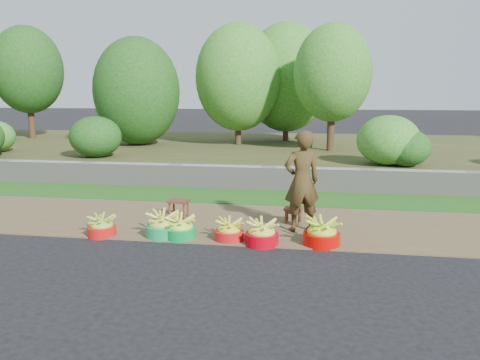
% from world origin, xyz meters
% --- Properties ---
extents(ground_plane, '(120.00, 120.00, 0.00)m').
position_xyz_m(ground_plane, '(0.00, 0.00, 0.00)').
color(ground_plane, black).
rests_on(ground_plane, ground).
extents(dirt_shoulder, '(80.00, 2.50, 0.02)m').
position_xyz_m(dirt_shoulder, '(0.00, 1.25, 0.01)').
color(dirt_shoulder, brown).
rests_on(dirt_shoulder, ground).
extents(grass_verge, '(80.00, 1.50, 0.04)m').
position_xyz_m(grass_verge, '(0.00, 3.25, 0.02)').
color(grass_verge, '#245C18').
rests_on(grass_verge, ground).
extents(retaining_wall, '(80.00, 0.35, 0.55)m').
position_xyz_m(retaining_wall, '(0.00, 4.10, 0.28)').
color(retaining_wall, gray).
rests_on(retaining_wall, ground).
extents(earth_bank, '(80.00, 10.00, 0.50)m').
position_xyz_m(earth_bank, '(0.00, 9.00, 0.25)').
color(earth_bank, '#42431F').
rests_on(earth_bank, ground).
extents(vegetation, '(33.52, 8.37, 4.51)m').
position_xyz_m(vegetation, '(-2.13, 9.00, 2.62)').
color(vegetation, '#3C2819').
rests_on(vegetation, earth_bank).
extents(basin_a, '(0.45, 0.45, 0.33)m').
position_xyz_m(basin_a, '(-2.24, 0.16, 0.15)').
color(basin_a, red).
rests_on(basin_a, ground).
extents(basin_b, '(0.54, 0.54, 0.40)m').
position_xyz_m(basin_b, '(-1.27, 0.26, 0.18)').
color(basin_b, '#13994A').
rests_on(basin_b, ground).
extents(basin_c, '(0.48, 0.48, 0.36)m').
position_xyz_m(basin_c, '(-0.97, 0.23, 0.16)').
color(basin_c, '#038E34').
rests_on(basin_c, ground).
extents(basin_d, '(0.45, 0.45, 0.34)m').
position_xyz_m(basin_d, '(-0.21, 0.24, 0.15)').
color(basin_d, red).
rests_on(basin_d, ground).
extents(basin_e, '(0.50, 0.50, 0.37)m').
position_xyz_m(basin_e, '(0.30, 0.13, 0.17)').
color(basin_e, '#C0000E').
rests_on(basin_e, ground).
extents(basin_f, '(0.54, 0.54, 0.40)m').
position_xyz_m(basin_f, '(1.17, 0.24, 0.18)').
color(basin_f, '#C80701').
rests_on(basin_f, ground).
extents(stool_left, '(0.39, 0.31, 0.32)m').
position_xyz_m(stool_left, '(-1.34, 1.39, 0.27)').
color(stool_left, '#552C1C').
rests_on(stool_left, dirt_shoulder).
extents(stool_right, '(0.33, 0.27, 0.27)m').
position_xyz_m(stool_right, '(0.71, 1.33, 0.23)').
color(stool_right, '#552C1C').
rests_on(stool_right, dirt_shoulder).
extents(vendor_woman, '(0.70, 0.58, 1.63)m').
position_xyz_m(vendor_woman, '(0.85, 0.90, 0.83)').
color(vendor_woman, black).
rests_on(vendor_woman, dirt_shoulder).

